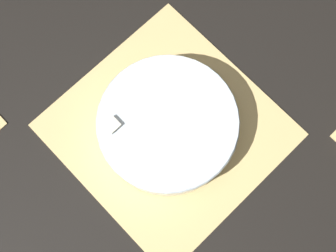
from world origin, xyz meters
The scene contains 3 objects.
ground_plane centered at (0.00, 0.00, 0.00)m, with size 6.00×6.00×0.00m, color black.
bamboo_mat_center centered at (0.00, 0.00, 0.00)m, with size 0.41×0.40×0.01m.
fruit_salad_bowl centered at (0.00, 0.00, 0.04)m, with size 0.28×0.28×0.07m.
Camera 1 is at (0.17, -0.16, 0.93)m, focal length 50.00 mm.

